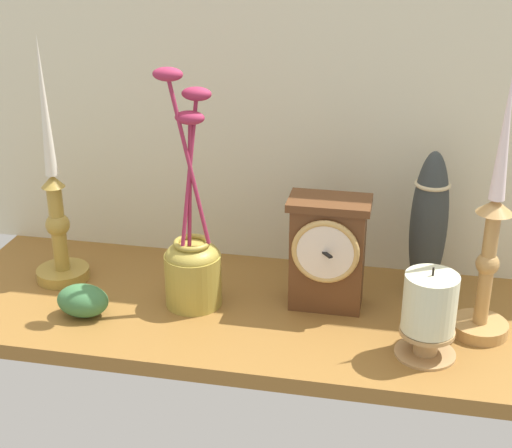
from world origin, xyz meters
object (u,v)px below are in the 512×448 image
(tall_ceramic_vase, at_px, (429,224))
(pillar_candle_front, at_px, (429,312))
(candlestick_tall_center, at_px, (489,250))
(brass_vase_jar, at_px, (192,258))
(mantel_clock, at_px, (328,252))
(candlestick_tall_left, at_px, (57,215))

(tall_ceramic_vase, bearing_deg, pillar_candle_front, -88.70)
(candlestick_tall_center, distance_m, brass_vase_jar, 0.44)
(brass_vase_jar, bearing_deg, mantel_clock, 9.94)
(mantel_clock, height_order, candlestick_tall_center, candlestick_tall_center)
(mantel_clock, xyz_separation_m, brass_vase_jar, (-0.20, -0.04, -0.01))
(pillar_candle_front, bearing_deg, candlestick_tall_left, 169.13)
(mantel_clock, distance_m, pillar_candle_front, 0.19)
(mantel_clock, distance_m, tall_ceramic_vase, 0.17)
(brass_vase_jar, bearing_deg, candlestick_tall_left, 171.06)
(mantel_clock, relative_size, tall_ceramic_vase, 0.74)
(candlestick_tall_center, height_order, brass_vase_jar, candlestick_tall_center)
(tall_ceramic_vase, bearing_deg, candlestick_tall_center, -53.20)
(mantel_clock, height_order, tall_ceramic_vase, tall_ceramic_vase)
(brass_vase_jar, bearing_deg, candlestick_tall_center, -0.34)
(mantel_clock, bearing_deg, pillar_candle_front, -36.34)
(candlestick_tall_left, height_order, tall_ceramic_vase, candlestick_tall_left)
(mantel_clock, xyz_separation_m, candlestick_tall_center, (0.23, -0.04, 0.04))
(candlestick_tall_center, distance_m, tall_ceramic_vase, 0.14)
(candlestick_tall_center, bearing_deg, brass_vase_jar, 179.66)
(candlestick_tall_left, height_order, candlestick_tall_center, candlestick_tall_left)
(candlestick_tall_center, xyz_separation_m, pillar_candle_front, (-0.08, -0.07, -0.07))
(brass_vase_jar, bearing_deg, pillar_candle_front, -12.14)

